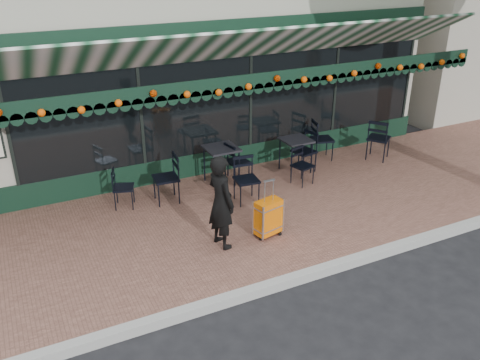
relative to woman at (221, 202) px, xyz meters
name	(u,v)px	position (x,y,z in m)	size (l,w,h in m)	color
ground	(287,282)	(0.55, -1.20, -0.94)	(80.00, 80.00, 0.00)	black
sidewalk	(231,220)	(0.55, 0.80, -0.87)	(18.00, 4.00, 0.15)	brown
curb	(290,281)	(0.55, -1.28, -0.87)	(18.00, 0.16, 0.15)	#9E9E99
restaurant_building	(135,46)	(0.55, 6.64, 1.33)	(12.00, 9.60, 4.50)	#A49B8E
woman	(221,202)	(0.00, 0.00, 0.00)	(0.58, 0.38, 1.58)	black
suitcase	(268,218)	(0.83, -0.09, -0.44)	(0.50, 0.35, 1.04)	orange
cafe_table_a	(296,142)	(2.69, 2.04, -0.13)	(0.60, 0.60, 0.74)	black
cafe_table_b	(221,151)	(0.98, 2.18, -0.07)	(0.65, 0.65, 0.80)	black
chair_a_left	(304,152)	(2.84, 1.96, -0.34)	(0.45, 0.45, 0.90)	black
chair_a_right	(322,140)	(3.60, 2.37, -0.32)	(0.47, 0.47, 0.94)	black
chair_a_front	(303,166)	(2.47, 1.42, -0.40)	(0.39, 0.39, 0.78)	black
chair_a_extra	(379,139)	(4.77, 1.81, -0.30)	(0.49, 0.49, 0.97)	black
chair_b_left	(166,179)	(-0.30, 1.90, -0.31)	(0.48, 0.48, 0.96)	black
chair_b_right	(237,162)	(1.32, 2.14, -0.36)	(0.43, 0.43, 0.87)	black
chair_b_front	(246,180)	(1.07, 1.20, -0.34)	(0.45, 0.45, 0.90)	black
chair_solo	(124,188)	(-1.09, 2.04, -0.41)	(0.39, 0.39, 0.77)	black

